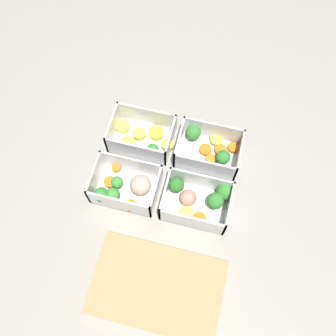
{
  "coord_description": "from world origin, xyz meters",
  "views": [
    {
      "loc": [
        -0.09,
        0.36,
        0.89
      ],
      "look_at": [
        0.0,
        0.0,
        0.02
      ],
      "focal_mm": 42.0,
      "sensor_mm": 36.0,
      "label": 1
    }
  ],
  "objects_px": {
    "container_far_left": "(199,199)",
    "container_near_left": "(209,148)",
    "container_far_right": "(126,187)",
    "container_near_right": "(143,137)"
  },
  "relations": [
    {
      "from": "container_near_right",
      "to": "container_far_left",
      "type": "distance_m",
      "value": 0.21
    },
    {
      "from": "container_near_left",
      "to": "container_near_right",
      "type": "height_order",
      "value": "same"
    },
    {
      "from": "container_far_left",
      "to": "container_near_left",
      "type": "bearing_deg",
      "value": -88.1
    },
    {
      "from": "container_near_right",
      "to": "container_far_left",
      "type": "xyz_separation_m",
      "value": [
        -0.17,
        0.13,
        0.0
      ]
    },
    {
      "from": "container_near_left",
      "to": "container_far_right",
      "type": "xyz_separation_m",
      "value": [
        0.17,
        0.15,
        0.0
      ]
    },
    {
      "from": "container_near_right",
      "to": "container_far_left",
      "type": "relative_size",
      "value": 1.1
    },
    {
      "from": "container_near_left",
      "to": "container_far_right",
      "type": "bearing_deg",
      "value": 40.99
    },
    {
      "from": "container_near_left",
      "to": "container_far_left",
      "type": "height_order",
      "value": "same"
    },
    {
      "from": "container_far_right",
      "to": "container_near_right",
      "type": "bearing_deg",
      "value": -90.89
    },
    {
      "from": "container_near_right",
      "to": "container_far_right",
      "type": "distance_m",
      "value": 0.14
    }
  ]
}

